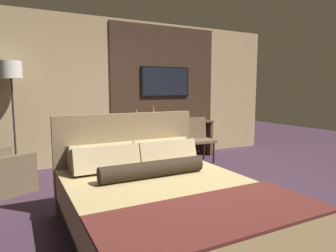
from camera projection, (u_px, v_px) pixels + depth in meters
The scene contains 10 objects.
ground_plane at pixel (185, 202), 3.83m from camera, with size 16.00×16.00×0.00m, color #3D2838.
wall_back_tv_panel at pixel (126, 91), 6.01m from camera, with size 7.20×0.09×2.80m.
bed at pixel (163, 204), 2.91m from camera, with size 1.76×2.25×1.15m.
desk at pixel (169, 133), 6.28m from camera, with size 1.87×0.46×0.77m.
tv at pixel (165, 82), 6.31m from camera, with size 1.11×0.04×0.63m.
desk_chair at pixel (198, 135), 5.98m from camera, with size 0.55×0.55×0.88m.
floor_lamp at pixel (11, 79), 4.80m from camera, with size 0.34×0.34×1.89m.
vase_tall at pixel (153, 113), 6.12m from camera, with size 0.12×0.12×0.39m.
vase_short at pixel (137, 116), 5.83m from camera, with size 0.07×0.07×0.31m.
book at pixel (181, 120), 6.42m from camera, with size 0.22×0.15×0.03m.
Camera 1 is at (-1.89, -3.17, 1.44)m, focal length 32.00 mm.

